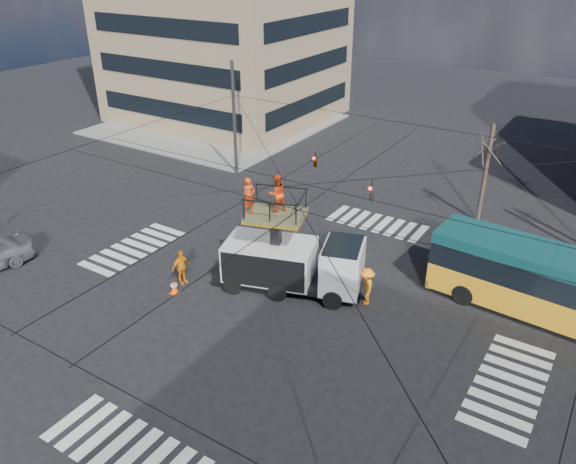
% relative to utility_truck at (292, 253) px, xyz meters
% --- Properties ---
extents(ground, '(120.00, 120.00, 0.00)m').
position_rel_utility_truck_xyz_m(ground, '(0.52, -1.27, -1.95)').
color(ground, black).
rests_on(ground, ground).
extents(sidewalk_nw, '(18.00, 18.00, 0.12)m').
position_rel_utility_truck_xyz_m(sidewalk_nw, '(-20.48, 19.73, -1.89)').
color(sidewalk_nw, slate).
rests_on(sidewalk_nw, ground).
extents(crosswalks, '(22.40, 22.40, 0.02)m').
position_rel_utility_truck_xyz_m(crosswalks, '(0.52, -1.27, -1.94)').
color(crosswalks, silver).
rests_on(crosswalks, ground).
extents(overhead_network, '(24.24, 24.24, 8.00)m').
position_rel_utility_truck_xyz_m(overhead_network, '(0.44, -0.86, 2.34)').
color(overhead_network, '#2D2D30').
rests_on(overhead_network, ground).
extents(tree_a, '(2.00, 2.00, 6.00)m').
position_rel_utility_truck_xyz_m(tree_a, '(5.52, 12.23, 2.68)').
color(tree_a, '#382B21').
rests_on(tree_a, ground).
extents(utility_truck, '(7.37, 4.32, 5.72)m').
position_rel_utility_truck_xyz_m(utility_truck, '(0.00, 0.00, 0.00)').
color(utility_truck, black).
rests_on(utility_truck, ground).
extents(city_bus, '(12.26, 3.53, 3.20)m').
position_rel_utility_truck_xyz_m(city_bus, '(11.64, 3.96, -0.22)').
color(city_bus, '#EEAC16').
rests_on(city_bus, ground).
extents(traffic_cone, '(0.36, 0.36, 0.67)m').
position_rel_utility_truck_xyz_m(traffic_cone, '(-4.52, -3.40, -1.61)').
color(traffic_cone, '#FF530A').
rests_on(traffic_cone, ground).
extents(worker_ground, '(0.64, 1.11, 1.78)m').
position_rel_utility_truck_xyz_m(worker_ground, '(-4.82, -2.50, -1.06)').
color(worker_ground, orange).
rests_on(worker_ground, ground).
extents(flagger, '(1.16, 1.36, 1.82)m').
position_rel_utility_truck_xyz_m(flagger, '(3.56, 0.76, -1.04)').
color(flagger, orange).
rests_on(flagger, ground).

